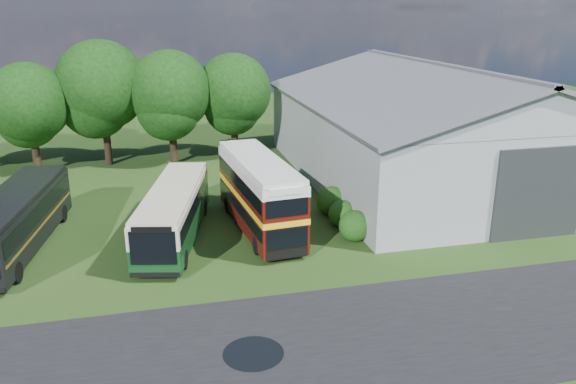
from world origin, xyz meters
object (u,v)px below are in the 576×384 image
object	(u,v)px
storage_shed	(433,120)
bus_green_single	(174,212)
bus_maroon_double	(259,195)
bus_dark_single	(17,220)

from	to	relation	value
storage_shed	bus_green_single	world-z (taller)	storage_shed
bus_maroon_double	bus_green_single	bearing A→B (deg)	178.26
bus_dark_single	storage_shed	bearing A→B (deg)	22.58
bus_maroon_double	storage_shed	bearing A→B (deg)	22.35
bus_green_single	bus_maroon_double	world-z (taller)	bus_maroon_double
storage_shed	bus_green_single	bearing A→B (deg)	-157.76
storage_shed	bus_green_single	size ratio (longest dim) A/B	2.35
storage_shed	bus_dark_single	size ratio (longest dim) A/B	2.25
storage_shed	bus_maroon_double	distance (m)	15.97
bus_green_single	bus_dark_single	world-z (taller)	bus_dark_single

